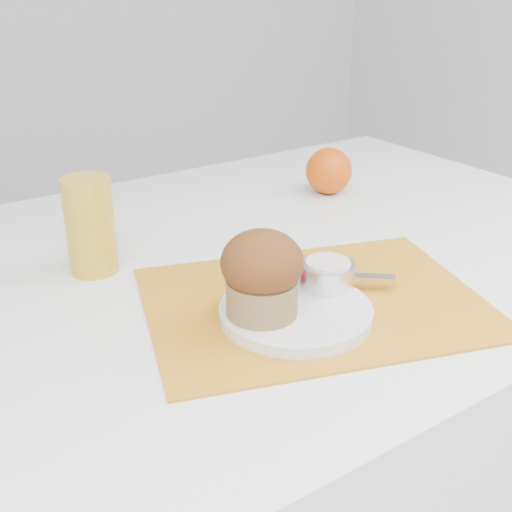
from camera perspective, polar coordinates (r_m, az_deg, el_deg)
table at (r=1.11m, az=-0.50°, el=-17.63°), size 1.20×0.80×0.75m
placemat at (r=0.77m, az=5.17°, el=-4.05°), size 0.47×0.40×0.00m
plate at (r=0.73m, az=3.55°, el=-4.97°), size 0.20×0.20×0.01m
ramekin at (r=0.77m, az=6.36°, el=-1.62°), size 0.08×0.08×0.03m
cream at (r=0.77m, az=6.41°, el=-0.67°), size 0.06×0.06×0.01m
raspberry_near at (r=0.76m, az=2.11°, el=-2.30°), size 0.02×0.02×0.02m
raspberry_far at (r=0.77m, az=2.92°, el=-1.92°), size 0.02×0.02×0.02m
butter_knife at (r=0.80m, az=5.93°, el=-1.71°), size 0.15×0.12×0.00m
orange at (r=1.14m, az=6.49°, el=7.53°), size 0.08×0.08×0.08m
juice_glass at (r=0.85m, az=-14.51°, el=2.62°), size 0.07×0.07×0.13m
muffin at (r=0.69m, az=0.54°, el=-1.53°), size 0.10×0.10×0.10m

